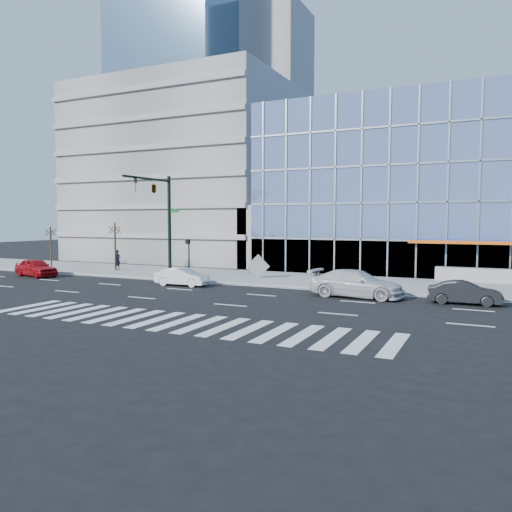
% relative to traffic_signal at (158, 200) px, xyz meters
% --- Properties ---
extents(ground, '(160.00, 160.00, 0.00)m').
position_rel_traffic_signal_xyz_m(ground, '(11.00, -4.57, -6.16)').
color(ground, black).
rests_on(ground, ground).
extents(sidewalk, '(120.00, 8.00, 0.15)m').
position_rel_traffic_signal_xyz_m(sidewalk, '(11.00, 3.43, -6.09)').
color(sidewalk, gray).
rests_on(sidewalk, ground).
extents(theatre_building, '(42.00, 26.00, 15.00)m').
position_rel_traffic_signal_xyz_m(theatre_building, '(25.00, 21.43, 1.34)').
color(theatre_building, '#7A95CB').
rests_on(theatre_building, ground).
extents(parking_garage, '(24.00, 24.00, 20.00)m').
position_rel_traffic_signal_xyz_m(parking_garage, '(-9.00, 21.43, 3.84)').
color(parking_garage, gray).
rests_on(parking_garage, ground).
extents(ramp_block, '(6.00, 8.00, 6.00)m').
position_rel_traffic_signal_xyz_m(ramp_block, '(5.00, 13.43, -3.16)').
color(ramp_block, gray).
rests_on(ramp_block, ground).
extents(tower_far_west, '(16.00, 16.00, 76.00)m').
position_rel_traffic_signal_xyz_m(tower_far_west, '(-31.00, 53.43, 31.84)').
color(tower_far_west, slate).
rests_on(tower_far_west, ground).
extents(tower_far_mid, '(13.00, 13.00, 60.00)m').
position_rel_traffic_signal_xyz_m(tower_far_mid, '(-47.00, 59.43, 23.84)').
color(tower_far_mid, slate).
rests_on(tower_far_mid, ground).
extents(tower_backdrop, '(14.00, 14.00, 48.00)m').
position_rel_traffic_signal_xyz_m(tower_backdrop, '(-19.00, 65.43, 17.84)').
color(tower_backdrop, gray).
rests_on(tower_backdrop, ground).
extents(traffic_signal, '(1.14, 5.74, 8.00)m').
position_rel_traffic_signal_xyz_m(traffic_signal, '(0.00, 0.00, 0.00)').
color(traffic_signal, black).
rests_on(traffic_signal, sidewalk).
extents(ped_signal_post, '(0.30, 0.33, 3.00)m').
position_rel_traffic_signal_xyz_m(ped_signal_post, '(2.50, 0.37, -4.02)').
color(ped_signal_post, black).
rests_on(ped_signal_post, sidewalk).
extents(street_tree_near, '(1.10, 1.10, 4.23)m').
position_rel_traffic_signal_xyz_m(street_tree_near, '(-7.00, 2.93, -2.39)').
color(street_tree_near, '#332319').
rests_on(street_tree_near, sidewalk).
extents(street_tree_far, '(1.10, 1.10, 3.87)m').
position_rel_traffic_signal_xyz_m(street_tree_far, '(-15.00, 2.93, -2.72)').
color(street_tree_far, '#332319').
rests_on(street_tree_far, sidewalk).
extents(white_suv, '(5.73, 2.58, 1.63)m').
position_rel_traffic_signal_xyz_m(white_suv, '(16.49, -2.87, -5.35)').
color(white_suv, silver).
rests_on(white_suv, ground).
extents(white_sedan, '(3.94, 1.60, 1.27)m').
position_rel_traffic_signal_xyz_m(white_sedan, '(4.14, -2.97, -5.53)').
color(white_sedan, white).
rests_on(white_sedan, ground).
extents(dark_sedan, '(3.92, 1.55, 1.27)m').
position_rel_traffic_signal_xyz_m(dark_sedan, '(22.49, -2.77, -5.53)').
color(dark_sedan, black).
rests_on(dark_sedan, ground).
extents(red_sedan, '(4.58, 2.59, 1.47)m').
position_rel_traffic_signal_xyz_m(red_sedan, '(-9.92, -3.26, -5.43)').
color(red_sedan, '#AC0D13').
rests_on(red_sedan, ground).
extents(pedestrian, '(0.49, 0.70, 1.83)m').
position_rel_traffic_signal_xyz_m(pedestrian, '(-6.44, 2.56, -5.10)').
color(pedestrian, black).
rests_on(pedestrian, sidewalk).
extents(tilted_panel, '(1.78, 0.59, 1.84)m').
position_rel_traffic_signal_xyz_m(tilted_panel, '(7.50, 2.42, -5.10)').
color(tilted_panel, '#9B9B9B').
rests_on(tilted_panel, sidewalk).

